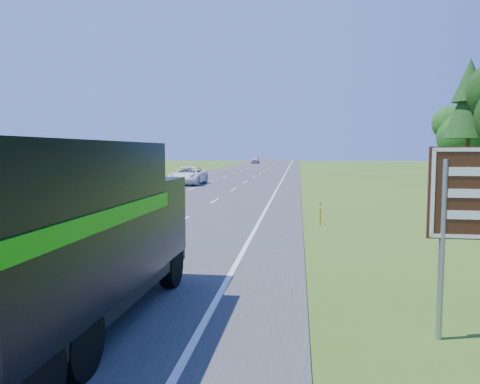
% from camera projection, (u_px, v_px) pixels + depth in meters
% --- Properties ---
extents(road, '(15.00, 260.00, 0.04)m').
position_uv_depth(road, '(232.00, 180.00, 51.91)').
color(road, '#38383A').
rests_on(road, ground).
extents(lane_markings, '(11.15, 260.00, 0.01)m').
position_uv_depth(lane_markings, '(232.00, 180.00, 51.90)').
color(lane_markings, yellow).
rests_on(lane_markings, road).
extents(horse_truck, '(2.62, 7.89, 3.47)m').
position_uv_depth(horse_truck, '(63.00, 233.00, 8.30)').
color(horse_truck, black).
rests_on(horse_truck, road).
extents(white_suv, '(2.95, 6.31, 1.75)m').
position_uv_depth(white_suv, '(188.00, 175.00, 45.47)').
color(white_suv, white).
rests_on(white_suv, road).
extents(far_car, '(2.13, 5.04, 1.70)m').
position_uv_depth(far_car, '(255.00, 160.00, 118.70)').
color(far_car, '#BCBBC2').
rests_on(far_car, road).
extents(delineator, '(0.09, 0.05, 1.05)m').
position_uv_depth(delineator, '(320.00, 213.00, 20.93)').
color(delineator, orange).
rests_on(delineator, ground).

